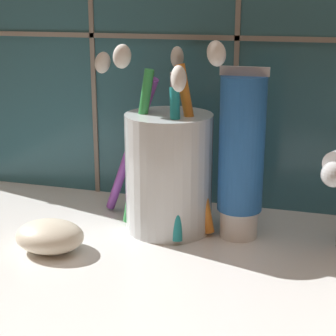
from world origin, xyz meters
The scene contains 4 objects.
sink_counter centered at (0.00, 0.00, 1.00)cm, with size 62.39×35.87×2.00cm, color white.
toothbrush_cup centered at (-3.25, 9.51, 8.05)cm, with size 14.66×11.45×18.15cm.
toothpaste_tube centered at (3.64, 9.47, 9.85)cm, with size 4.32×4.12×15.77cm.
soap_bar centered at (-11.74, 1.53, 3.36)cm, with size 6.18×5.05×2.72cm, color silver.
Camera 1 is at (11.16, -39.00, 23.45)cm, focal length 60.00 mm.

